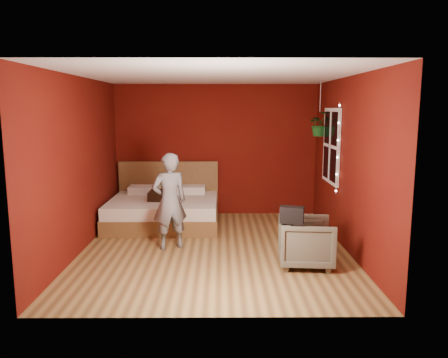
# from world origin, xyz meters

# --- Properties ---
(floor) EXTENTS (4.50, 4.50, 0.00)m
(floor) POSITION_xyz_m (0.00, 0.00, 0.00)
(floor) COLOR olive
(floor) RESTS_ON ground
(room_walls) EXTENTS (4.04, 4.54, 2.62)m
(room_walls) POSITION_xyz_m (0.00, 0.00, 1.68)
(room_walls) COLOR #551109
(room_walls) RESTS_ON ground
(window) EXTENTS (0.05, 0.97, 1.27)m
(window) POSITION_xyz_m (1.97, 0.90, 1.50)
(window) COLOR white
(window) RESTS_ON room_walls
(fairy_lights) EXTENTS (0.04, 0.04, 1.45)m
(fairy_lights) POSITION_xyz_m (1.94, 0.38, 1.50)
(fairy_lights) COLOR silver
(fairy_lights) RESTS_ON room_walls
(bed) EXTENTS (1.97, 1.68, 1.08)m
(bed) POSITION_xyz_m (-0.95, 1.45, 0.28)
(bed) COLOR brown
(bed) RESTS_ON ground
(person) EXTENTS (0.63, 0.54, 1.47)m
(person) POSITION_xyz_m (-0.68, 0.01, 0.74)
(person) COLOR slate
(person) RESTS_ON ground
(armchair) EXTENTS (0.78, 0.76, 0.66)m
(armchair) POSITION_xyz_m (1.26, -0.74, 0.33)
(armchair) COLOR #5A5A47
(armchair) RESTS_ON ground
(handbag) EXTENTS (0.33, 0.23, 0.22)m
(handbag) POSITION_xyz_m (1.02, -0.97, 0.77)
(handbag) COLOR black
(handbag) RESTS_ON armchair
(throw_pillow) EXTENTS (0.45, 0.45, 0.16)m
(throw_pillow) POSITION_xyz_m (-0.98, 1.29, 0.57)
(throw_pillow) COLOR black
(throw_pillow) RESTS_ON bed
(hanging_plant) EXTENTS (0.45, 0.41, 0.97)m
(hanging_plant) POSITION_xyz_m (1.88, 1.45, 1.85)
(hanging_plant) COLOR silver
(hanging_plant) RESTS_ON room_walls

